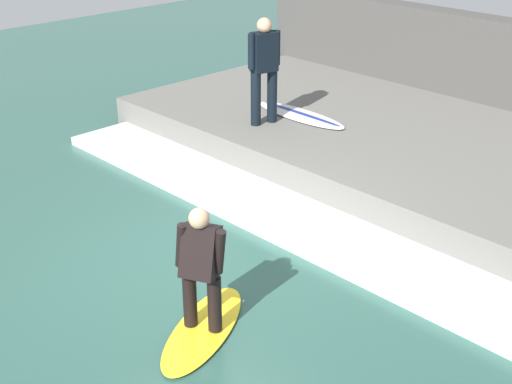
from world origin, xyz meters
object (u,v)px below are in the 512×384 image
at_px(surfboard_riding, 203,329).
at_px(surfer_riding, 201,263).
at_px(surfboard_waiting_near, 300,115).
at_px(surfer_waiting_near, 264,65).

xyz_separation_m(surfboard_riding, surfer_riding, (0.00, -0.00, 0.79)).
relative_size(surfer_riding, surfboard_waiting_near, 0.72).
height_order(surfer_riding, surfer_waiting_near, surfer_waiting_near).
bearing_deg(surfer_waiting_near, surfboard_waiting_near, -16.84).
xyz_separation_m(surfer_waiting_near, surfboard_waiting_near, (0.66, -0.20, -0.93)).
relative_size(surfboard_riding, surfer_riding, 1.26).
bearing_deg(surfer_riding, surfboard_waiting_near, 31.98).
xyz_separation_m(surfer_riding, surfer_waiting_near, (3.92, 3.06, 0.67)).
bearing_deg(surfer_waiting_near, surfer_riding, -142.02).
relative_size(surfboard_riding, surfer_waiting_near, 1.01).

